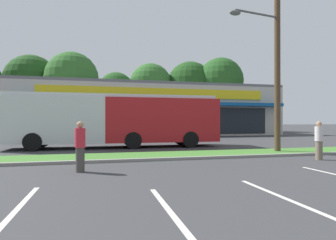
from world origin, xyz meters
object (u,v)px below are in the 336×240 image
at_px(utility_pole, 275,52).
at_px(city_bus, 116,119).
at_px(pedestrian_by_pole, 80,147).
at_px(pedestrian_mid, 319,140).

height_order(utility_pole, city_bus, utility_pole).
bearing_deg(city_bus, utility_pole, 146.85).
distance_m(utility_pole, pedestrian_by_pole, 10.71).
distance_m(city_bus, pedestrian_mid, 11.20).
bearing_deg(pedestrian_by_pole, utility_pole, -169.73).
bearing_deg(pedestrian_mid, city_bus, -168.28).
bearing_deg(pedestrian_mid, pedestrian_by_pole, -121.41).
distance_m(pedestrian_by_pole, pedestrian_mid, 9.68).
relative_size(city_bus, pedestrian_by_pole, 7.93).
height_order(utility_pole, pedestrian_mid, utility_pole).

